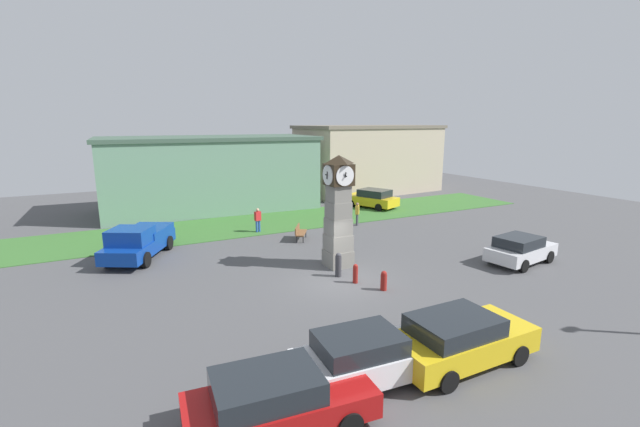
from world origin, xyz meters
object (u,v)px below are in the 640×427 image
object	(u,v)px
pedestrian_crossing_lot	(357,212)
car_silver_hatch	(520,249)
bollard_mid_row	(355,273)
car_by_building	(460,338)
bollard_far_row	(384,280)
car_navy_sedan	(277,400)
clock_tower	(338,212)
bench	(300,232)
bollard_near_tower	(338,265)
pickup_truck	(139,241)
pedestrian_near_bench	(258,219)
car_near_tower	(366,357)
car_far_lot	(372,198)

from	to	relation	value
pedestrian_crossing_lot	car_silver_hatch	bearing A→B (deg)	-74.20
bollard_mid_row	car_silver_hatch	bearing A→B (deg)	-9.58
pedestrian_crossing_lot	car_by_building	bearing A→B (deg)	-112.04
bollard_mid_row	bollard_far_row	size ratio (longest dim) A/B	1.03
car_navy_sedan	car_by_building	world-z (taller)	car_by_building
car_by_building	pedestrian_crossing_lot	bearing A→B (deg)	67.96
clock_tower	bench	size ratio (longest dim) A/B	3.43
bollard_near_tower	car_by_building	world-z (taller)	car_by_building
bollard_far_row	car_by_building	bearing A→B (deg)	-102.99
bench	pedestrian_crossing_lot	size ratio (longest dim) A/B	1.00
bollard_far_row	car_silver_hatch	xyz separation A→B (m)	(8.37, -0.23, 0.30)
car_navy_sedan	pickup_truck	bearing A→B (deg)	96.32
clock_tower	pedestrian_crossing_lot	world-z (taller)	clock_tower
bollard_near_tower	bench	xyz separation A→B (m)	(1.04, 6.62, -0.06)
bollard_mid_row	pickup_truck	xyz separation A→B (m)	(-8.37, 8.38, 0.48)
bollard_near_tower	pedestrian_near_bench	world-z (taller)	pedestrian_near_bench
car_near_tower	pedestrian_near_bench	size ratio (longest dim) A/B	2.64
car_near_tower	car_far_lot	distance (m)	25.06
clock_tower	bollard_far_row	distance (m)	4.38
car_far_lot	car_silver_hatch	xyz separation A→B (m)	(-1.39, -15.62, -0.06)
clock_tower	bollard_mid_row	distance (m)	3.38
car_by_building	bench	size ratio (longest dim) A/B	2.80
bollard_far_row	car_by_building	world-z (taller)	car_by_building
car_silver_hatch	bench	bearing A→B (deg)	131.85
clock_tower	pedestrian_near_bench	distance (m)	8.56
car_silver_hatch	car_near_tower	bearing A→B (deg)	-158.36
pedestrian_near_bench	bollard_far_row	bearing A→B (deg)	-82.45
bollard_near_tower	car_far_lot	distance (m)	16.85
bollard_near_tower	pedestrian_near_bench	xyz separation A→B (m)	(-0.66, 9.55, 0.34)
bollard_mid_row	pickup_truck	world-z (taller)	pickup_truck
car_silver_hatch	pedestrian_near_bench	distance (m)	15.71
car_near_tower	car_silver_hatch	size ratio (longest dim) A/B	1.03
car_silver_hatch	pedestrian_crossing_lot	bearing A→B (deg)	105.80
car_far_lot	pedestrian_near_bench	bearing A→B (deg)	-162.99
bollard_mid_row	bench	world-z (taller)	bench
car_by_building	pickup_truck	world-z (taller)	pickup_truck
pedestrian_near_bench	car_near_tower	bearing A→B (deg)	-99.24
car_silver_hatch	pedestrian_crossing_lot	size ratio (longest dim) A/B	2.55
bollard_mid_row	pedestrian_near_bench	distance (m)	10.68
car_navy_sedan	clock_tower	bearing A→B (deg)	53.48
bollard_near_tower	car_navy_sedan	size ratio (longest dim) A/B	0.25
bollard_near_tower	pedestrian_crossing_lot	size ratio (longest dim) A/B	0.71
car_by_building	car_far_lot	xyz separation A→B (m)	(11.09, 21.12, 0.01)
clock_tower	bollard_near_tower	world-z (taller)	clock_tower
car_silver_hatch	pedestrian_near_bench	bearing A→B (deg)	129.33
car_by_building	car_silver_hatch	xyz separation A→B (m)	(9.70, 5.50, -0.05)
car_silver_hatch	car_far_lot	bearing A→B (deg)	84.91
bollard_mid_row	bollard_far_row	xyz separation A→B (m)	(0.64, -1.29, -0.01)
bollard_far_row	pickup_truck	xyz separation A→B (m)	(-9.01, 9.67, 0.49)
bollard_mid_row	car_far_lot	bearing A→B (deg)	53.56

